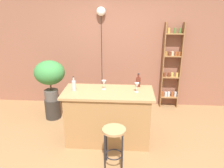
{
  "coord_description": "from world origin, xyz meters",
  "views": [
    {
      "loc": [
        0.31,
        -3.25,
        2.33
      ],
      "look_at": [
        0.05,
        0.55,
        0.97
      ],
      "focal_mm": 36.68,
      "sensor_mm": 36.0,
      "label": 1
    }
  ],
  "objects_px": {
    "wine_glass_left": "(104,83)",
    "spice_shelf": "(171,68)",
    "potted_plant": "(50,75)",
    "bottle_vinegar": "(74,85)",
    "wine_glass_center": "(137,85)",
    "bottle_wine_red": "(138,82)",
    "pendant_globe_light": "(101,14)",
    "plant_stool": "(53,109)",
    "bar_stool": "(114,139)"
  },
  "relations": [
    {
      "from": "potted_plant",
      "to": "bottle_wine_red",
      "type": "relative_size",
      "value": 3.47
    },
    {
      "from": "bottle_wine_red",
      "to": "wine_glass_left",
      "type": "distance_m",
      "value": 0.62
    },
    {
      "from": "bottle_vinegar",
      "to": "wine_glass_left",
      "type": "xyz_separation_m",
      "value": [
        0.5,
        0.08,
        0.02
      ]
    },
    {
      "from": "wine_glass_left",
      "to": "bottle_wine_red",
      "type": "bearing_deg",
      "value": 17.53
    },
    {
      "from": "plant_stool",
      "to": "potted_plant",
      "type": "height_order",
      "value": "potted_plant"
    },
    {
      "from": "wine_glass_center",
      "to": "pendant_globe_light",
      "type": "height_order",
      "value": "pendant_globe_light"
    },
    {
      "from": "potted_plant",
      "to": "bottle_wine_red",
      "type": "bearing_deg",
      "value": -15.21
    },
    {
      "from": "plant_stool",
      "to": "pendant_globe_light",
      "type": "relative_size",
      "value": 0.19
    },
    {
      "from": "plant_stool",
      "to": "bottle_wine_red",
      "type": "bearing_deg",
      "value": -15.21
    },
    {
      "from": "bottle_vinegar",
      "to": "pendant_globe_light",
      "type": "bearing_deg",
      "value": 78.76
    },
    {
      "from": "bottle_wine_red",
      "to": "pendant_globe_light",
      "type": "relative_size",
      "value": 0.11
    },
    {
      "from": "spice_shelf",
      "to": "wine_glass_center",
      "type": "relative_size",
      "value": 11.87
    },
    {
      "from": "wine_glass_left",
      "to": "bar_stool",
      "type": "bearing_deg",
      "value": -74.54
    },
    {
      "from": "bar_stool",
      "to": "pendant_globe_light",
      "type": "distance_m",
      "value": 2.81
    },
    {
      "from": "plant_stool",
      "to": "pendant_globe_light",
      "type": "bearing_deg",
      "value": 39.14
    },
    {
      "from": "pendant_globe_light",
      "to": "plant_stool",
      "type": "bearing_deg",
      "value": -140.86
    },
    {
      "from": "pendant_globe_light",
      "to": "bottle_vinegar",
      "type": "bearing_deg",
      "value": -101.24
    },
    {
      "from": "potted_plant",
      "to": "pendant_globe_light",
      "type": "xyz_separation_m",
      "value": [
        0.97,
        0.79,
        1.15
      ]
    },
    {
      "from": "wine_glass_center",
      "to": "pendant_globe_light",
      "type": "bearing_deg",
      "value": 115.91
    },
    {
      "from": "potted_plant",
      "to": "bottle_vinegar",
      "type": "xyz_separation_m",
      "value": [
        0.67,
        -0.74,
        0.06
      ]
    },
    {
      "from": "pendant_globe_light",
      "to": "bottle_wine_red",
      "type": "bearing_deg",
      "value": -58.32
    },
    {
      "from": "bar_stool",
      "to": "potted_plant",
      "type": "relative_size",
      "value": 0.77
    },
    {
      "from": "bar_stool",
      "to": "wine_glass_left",
      "type": "relative_size",
      "value": 3.89
    },
    {
      "from": "pendant_globe_light",
      "to": "wine_glass_center",
      "type": "bearing_deg",
      "value": -64.09
    },
    {
      "from": "wine_glass_center",
      "to": "wine_glass_left",
      "type": "bearing_deg",
      "value": 170.95
    },
    {
      "from": "bar_stool",
      "to": "bottle_vinegar",
      "type": "distance_m",
      "value": 1.15
    },
    {
      "from": "potted_plant",
      "to": "pendant_globe_light",
      "type": "height_order",
      "value": "pendant_globe_light"
    },
    {
      "from": "spice_shelf",
      "to": "bar_stool",
      "type": "bearing_deg",
      "value": -117.75
    },
    {
      "from": "pendant_globe_light",
      "to": "bar_stool",
      "type": "bearing_deg",
      "value": -79.52
    },
    {
      "from": "wine_glass_left",
      "to": "spice_shelf",
      "type": "bearing_deg",
      "value": 45.57
    },
    {
      "from": "spice_shelf",
      "to": "pendant_globe_light",
      "type": "xyz_separation_m",
      "value": [
        -1.58,
        0.04,
        1.16
      ]
    },
    {
      "from": "bar_stool",
      "to": "wine_glass_left",
      "type": "height_order",
      "value": "wine_glass_left"
    },
    {
      "from": "bar_stool",
      "to": "bottle_vinegar",
      "type": "bearing_deg",
      "value": 135.17
    },
    {
      "from": "bar_stool",
      "to": "bottle_vinegar",
      "type": "relative_size",
      "value": 2.6
    },
    {
      "from": "spice_shelf",
      "to": "bottle_vinegar",
      "type": "xyz_separation_m",
      "value": [
        -1.88,
        -1.49,
        0.07
      ]
    },
    {
      "from": "bottle_wine_red",
      "to": "spice_shelf",
      "type": "bearing_deg",
      "value": 56.99
    },
    {
      "from": "spice_shelf",
      "to": "pendant_globe_light",
      "type": "relative_size",
      "value": 0.86
    },
    {
      "from": "bar_stool",
      "to": "bottle_wine_red",
      "type": "distance_m",
      "value": 1.18
    },
    {
      "from": "spice_shelf",
      "to": "wine_glass_left",
      "type": "height_order",
      "value": "spice_shelf"
    },
    {
      "from": "spice_shelf",
      "to": "pendant_globe_light",
      "type": "height_order",
      "value": "pendant_globe_light"
    },
    {
      "from": "plant_stool",
      "to": "wine_glass_left",
      "type": "distance_m",
      "value": 1.58
    },
    {
      "from": "bottle_wine_red",
      "to": "potted_plant",
      "type": "bearing_deg",
      "value": 164.79
    },
    {
      "from": "spice_shelf",
      "to": "potted_plant",
      "type": "xyz_separation_m",
      "value": [
        -2.55,
        -0.75,
        0.01
      ]
    },
    {
      "from": "bar_stool",
      "to": "plant_stool",
      "type": "xyz_separation_m",
      "value": [
        -1.39,
        1.46,
        -0.27
      ]
    },
    {
      "from": "bar_stool",
      "to": "plant_stool",
      "type": "relative_size",
      "value": 1.52
    },
    {
      "from": "spice_shelf",
      "to": "plant_stool",
      "type": "xyz_separation_m",
      "value": [
        -2.55,
        -0.75,
        -0.74
      ]
    },
    {
      "from": "plant_stool",
      "to": "bottle_vinegar",
      "type": "bearing_deg",
      "value": -48.1
    },
    {
      "from": "spice_shelf",
      "to": "bottle_wine_red",
      "type": "distance_m",
      "value": 1.46
    },
    {
      "from": "plant_stool",
      "to": "bottle_vinegar",
      "type": "distance_m",
      "value": 1.29
    },
    {
      "from": "bottle_wine_red",
      "to": "bottle_vinegar",
      "type": "relative_size",
      "value": 0.98
    }
  ]
}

